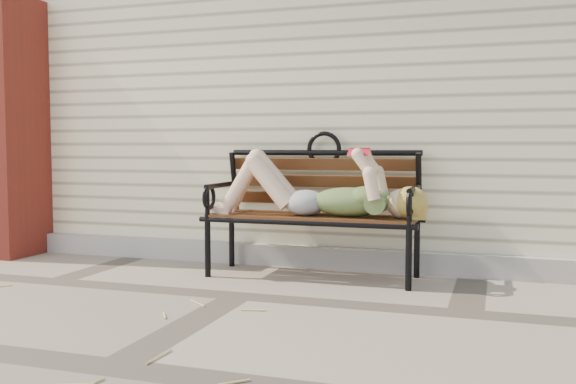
% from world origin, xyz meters
% --- Properties ---
extents(ground, '(80.00, 80.00, 0.00)m').
position_xyz_m(ground, '(0.00, 0.00, 0.00)').
color(ground, gray).
rests_on(ground, ground).
extents(house_wall, '(8.00, 4.00, 3.00)m').
position_xyz_m(house_wall, '(0.00, 3.00, 1.50)').
color(house_wall, beige).
rests_on(house_wall, ground).
extents(foundation_strip, '(8.00, 0.10, 0.15)m').
position_xyz_m(foundation_strip, '(0.00, 0.97, 0.07)').
color(foundation_strip, '#AEA79D').
rests_on(foundation_strip, ground).
extents(brick_pillar, '(0.50, 0.50, 2.00)m').
position_xyz_m(brick_pillar, '(-2.30, 0.75, 1.00)').
color(brick_pillar, '#A73325').
rests_on(brick_pillar, ground).
extents(garden_bench, '(1.48, 0.59, 0.96)m').
position_xyz_m(garden_bench, '(0.25, 0.73, 0.54)').
color(garden_bench, black).
rests_on(garden_bench, ground).
extents(reading_woman, '(1.40, 0.32, 0.44)m').
position_xyz_m(reading_woman, '(0.26, 0.62, 0.57)').
color(reading_woman, '#0A3D47').
rests_on(reading_woman, ground).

